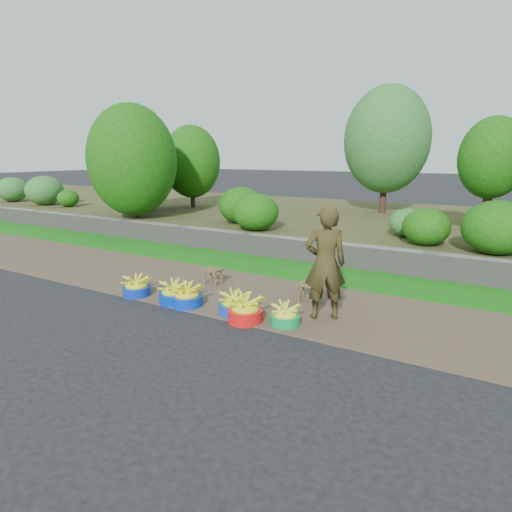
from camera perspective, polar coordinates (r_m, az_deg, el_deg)
The scene contains 15 objects.
ground_plane at distance 6.69m, azimuth -3.29°, elevation -8.83°, with size 120.00×120.00×0.00m, color black.
dirt_shoulder at distance 7.69m, azimuth 1.90°, elevation -5.73°, with size 80.00×2.50×0.02m, color brown.
grass_verge at distance 9.41m, azimuth 7.74°, elevation -2.19°, with size 80.00×1.50×0.04m, color #156B10.
retaining_wall at distance 10.12m, azimuth 9.65°, elevation 0.33°, with size 80.00×0.35×0.55m, color slate.
earth_bank at distance 14.73m, azimuth 16.51°, elevation 3.93°, with size 80.00×10.00×0.50m, color #444321.
vegetation at distance 13.03m, azimuth 25.65°, elevation 11.69°, with size 31.76×8.30×4.34m.
basin_a at distance 8.12m, azimuth -15.65°, elevation -4.04°, with size 0.50×0.50×0.37m.
basin_b at distance 7.59m, azimuth -10.92°, elevation -4.93°, with size 0.52×0.52×0.38m.
basin_c at distance 7.39m, azimuth -9.17°, elevation -5.35°, with size 0.52×0.52×0.39m.
basin_d at distance 6.94m, azimuth -2.91°, elevation -6.49°, with size 0.50×0.50×0.38m.
basin_e at distance 6.65m, azimuth -1.43°, elevation -7.25°, with size 0.55×0.55×0.41m.
basin_f at distance 6.52m, azimuth 3.91°, elevation -7.98°, with size 0.45×0.45×0.34m.
stool_left at distance 8.50m, azimuth -5.78°, elevation -2.09°, with size 0.38×0.30×0.31m.
stool_right at distance 7.54m, azimuth 7.07°, elevation -4.06°, with size 0.38×0.30×0.32m.
vendor_woman at distance 6.62m, azimuth 9.22°, elevation -0.98°, with size 0.64×0.42×1.76m, color black.
Camera 1 is at (3.46, -5.14, 2.52)m, focal length 30.00 mm.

